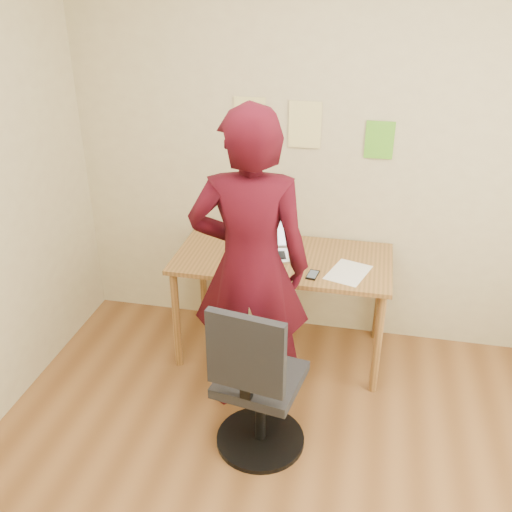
% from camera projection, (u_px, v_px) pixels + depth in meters
% --- Properties ---
extents(room, '(3.58, 3.58, 2.78)m').
position_uv_depth(room, '(284.00, 280.00, 2.19)').
color(room, brown).
rests_on(room, ground).
extents(desk, '(1.40, 0.70, 0.74)m').
position_uv_depth(desk, '(283.00, 269.00, 3.75)').
color(desk, olive).
rests_on(desk, ground).
extents(laptop, '(0.35, 0.33, 0.21)m').
position_uv_depth(laptop, '(267.00, 247.00, 3.73)').
color(laptop, silver).
rests_on(laptop, desk).
extents(paper_sheet, '(0.30, 0.36, 0.00)m').
position_uv_depth(paper_sheet, '(348.00, 272.00, 3.52)').
color(paper_sheet, white).
rests_on(paper_sheet, desk).
extents(phone, '(0.08, 0.13, 0.01)m').
position_uv_depth(phone, '(313.00, 275.00, 3.48)').
color(phone, black).
rests_on(phone, desk).
extents(wall_note_left, '(0.21, 0.00, 0.30)m').
position_uv_depth(wall_note_left, '(250.00, 120.00, 3.72)').
color(wall_note_left, '#ECE08D').
rests_on(wall_note_left, room).
extents(wall_note_mid, '(0.21, 0.00, 0.30)m').
position_uv_depth(wall_note_mid, '(305.00, 125.00, 3.66)').
color(wall_note_mid, '#ECE08D').
rests_on(wall_note_mid, room).
extents(wall_note_right, '(0.18, 0.00, 0.24)m').
position_uv_depth(wall_note_right, '(379.00, 140.00, 3.60)').
color(wall_note_right, '#5EBB2A').
rests_on(wall_note_right, room).
extents(office_chair, '(0.50, 0.51, 0.96)m').
position_uv_depth(office_chair, '(256.00, 391.00, 3.03)').
color(office_chair, black).
rests_on(office_chair, ground).
extents(person, '(0.73, 0.54, 1.85)m').
position_uv_depth(person, '(250.00, 268.00, 3.18)').
color(person, '#3A0711').
rests_on(person, ground).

